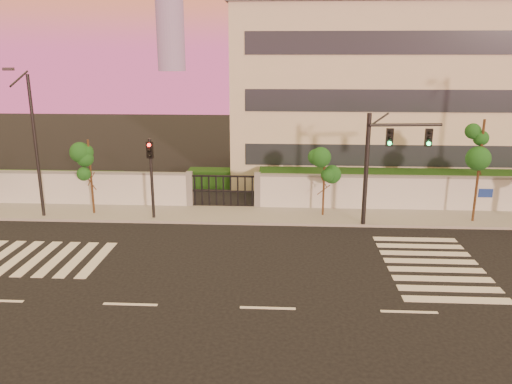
% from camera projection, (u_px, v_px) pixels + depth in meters
% --- Properties ---
extents(ground, '(120.00, 120.00, 0.00)m').
position_uv_depth(ground, '(268.00, 308.00, 17.86)').
color(ground, black).
rests_on(ground, ground).
extents(sidewalk, '(60.00, 3.00, 0.15)m').
position_uv_depth(sidewalk, '(274.00, 216.00, 27.95)').
color(sidewalk, gray).
rests_on(sidewalk, ground).
extents(perimeter_wall, '(60.00, 0.36, 2.20)m').
position_uv_depth(perimeter_wall, '(276.00, 191.00, 29.12)').
color(perimeter_wall, silver).
rests_on(perimeter_wall, ground).
extents(hedge_row, '(41.00, 4.25, 1.80)m').
position_uv_depth(hedge_row, '(294.00, 184.00, 31.77)').
color(hedge_row, black).
rests_on(hedge_row, ground).
extents(institutional_building, '(24.40, 12.40, 12.25)m').
position_uv_depth(institutional_building, '(399.00, 92.00, 36.92)').
color(institutional_building, beige).
rests_on(institutional_building, ground).
extents(road_markings, '(57.00, 7.62, 0.02)m').
position_uv_depth(road_markings, '(234.00, 265.00, 21.56)').
color(road_markings, silver).
rests_on(road_markings, ground).
extents(street_tree_c, '(1.44, 1.15, 4.33)m').
position_uv_depth(street_tree_c, '(90.00, 160.00, 27.41)').
color(street_tree_c, '#382314').
rests_on(street_tree_c, ground).
extents(street_tree_d, '(1.43, 1.14, 3.65)m').
position_uv_depth(street_tree_d, '(325.00, 170.00, 27.21)').
color(street_tree_d, '#382314').
rests_on(street_tree_d, ground).
extents(street_tree_e, '(1.60, 1.27, 5.61)m').
position_uv_depth(street_tree_e, '(482.00, 148.00, 25.82)').
color(street_tree_e, '#382314').
rests_on(street_tree_e, ground).
extents(traffic_signal_main, '(3.78, 0.55, 5.98)m').
position_uv_depth(traffic_signal_main, '(382.00, 157.00, 25.35)').
color(traffic_signal_main, black).
rests_on(traffic_signal_main, ground).
extents(traffic_signal_secondary, '(0.35, 0.34, 4.52)m').
position_uv_depth(traffic_signal_secondary, '(151.00, 169.00, 26.69)').
color(traffic_signal_secondary, black).
rests_on(traffic_signal_secondary, ground).
extents(streetlight_west, '(0.49, 1.97, 8.19)m').
position_uv_depth(streetlight_west, '(33.00, 140.00, 26.46)').
color(streetlight_west, black).
rests_on(streetlight_west, ground).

